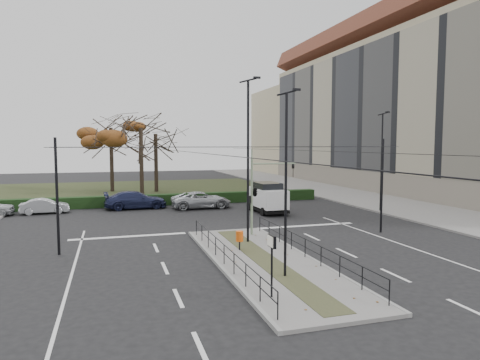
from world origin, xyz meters
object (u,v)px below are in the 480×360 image
Objects in this scene: rust_tree at (111,128)px; bare_tree_near at (141,133)px; traffic_light at (256,190)px; bare_tree_center at (156,138)px; streetlamp_sidewalk at (382,161)px; streetlamp_median_far at (248,159)px; info_panel at (272,248)px; white_van at (267,197)px; litter_bin at (240,236)px; parked_car_second at (45,206)px; parked_car_fourth at (201,200)px; parked_car_third at (136,200)px; streetlamp_median_near at (286,182)px.

rust_tree is 5.37m from bare_tree_near.
bare_tree_center is at bearing 97.20° from traffic_light.
bare_tree_center reaches higher than streetlamp_sidewalk.
info_panel is at bearing -102.56° from streetlamp_median_far.
white_van is at bearing 69.87° from info_panel.
bare_tree_center is (-0.32, 36.63, 4.43)m from info_panel.
litter_bin is 0.10× the size of bare_tree_near.
traffic_light is 24.58m from bare_tree_near.
bare_tree_near is (-2.17, 34.07, 4.98)m from info_panel.
bare_tree_near reaches higher than parked_car_second.
white_van is 19.77m from bare_tree_center.
parked_car_second is 0.42× the size of bare_tree_center.
white_van is (3.95, 8.57, -1.57)m from traffic_light.
streetlamp_sidewalk is 15.72m from parked_car_fourth.
streetlamp_median_far reaches higher than litter_bin.
litter_bin is at bearing 173.83° from parked_car_fourth.
parked_car_second is 7.29m from parked_car_third.
traffic_light is 0.60× the size of streetlamp_median_near.
parked_car_third is at bearing 157.84° from streetlamp_sidewalk.
streetlamp_median_far is 1.13× the size of streetlamp_sidewalk.
litter_bin is 0.12× the size of streetlamp_sidewalk.
info_panel is 0.43× the size of parked_car_third.
traffic_light is at bearing 73.93° from info_panel.
info_panel is 22.98m from streetlamp_sidewalk.
bare_tree_center is 0.92× the size of bare_tree_near.
parked_car_third is at bearing -88.86° from parked_car_second.
streetlamp_sidewalk is 21.28m from parked_car_third.
streetlamp_median_far reaches higher than traffic_light.
rust_tree reaches higher than streetlamp_median_far.
white_van is 18.52m from bare_tree_near.
white_van is at bearing -130.82° from parked_car_fourth.
bare_tree_near is at bearing 135.66° from streetlamp_sidewalk.
rust_tree reaches higher than bare_tree_near.
parked_car_second is at bearing 114.31° from info_panel.
rust_tree is at bearing 100.52° from streetlamp_median_near.
bare_tree_center reaches higher than streetlamp_median_near.
traffic_light is 19.14m from parked_car_second.
rust_tree is (-6.74, 36.28, 3.46)m from streetlamp_median_near.
white_van is at bearing -57.81° from rust_tree.
bare_tree_near is at bearing 96.45° from litter_bin.
parked_car_fourth is at bearing 154.67° from streetlamp_sidewalk.
streetlamp_median_near is (0.55, -4.82, 3.24)m from litter_bin.
bare_tree_near is (3.12, -4.32, -0.65)m from rust_tree.
bare_tree_near is (1.24, 9.86, 6.13)m from parked_car_third.
streetlamp_median_far is (1.01, 1.65, 3.99)m from litter_bin.
white_van is (17.61, -4.66, 0.68)m from parked_car_second.
bare_tree_near reaches higher than parked_car_third.
rust_tree reaches higher than white_van.
bare_tree_center is (-1.77, 34.51, 2.27)m from streetlamp_median_near.
rust_tree is (-8.29, 28.01, 4.69)m from traffic_light.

